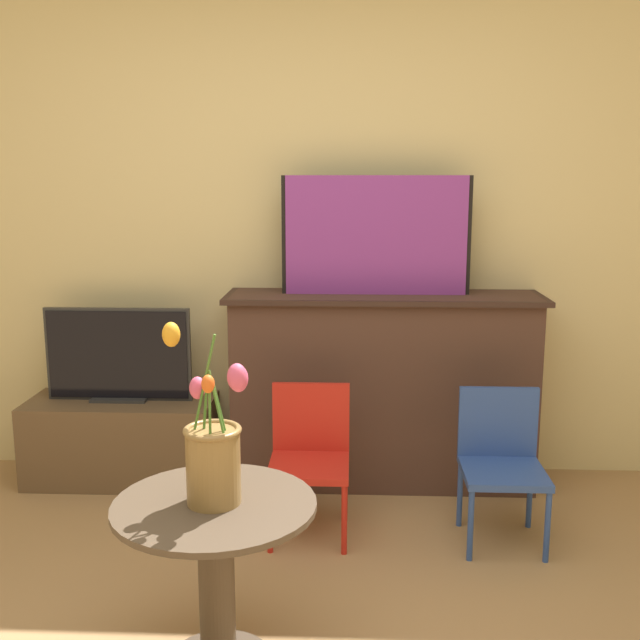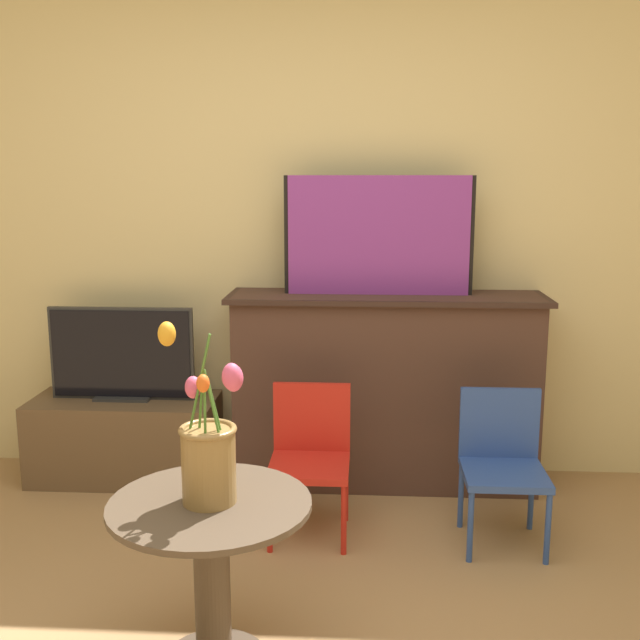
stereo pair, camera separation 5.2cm
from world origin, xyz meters
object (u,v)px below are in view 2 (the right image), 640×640
object	(u,v)px
tv_monitor	(122,355)
chair_blue	(502,458)
chair_red	(310,451)
painting	(378,236)
vase_tulips	(209,451)

from	to	relation	value
tv_monitor	chair_blue	bearing A→B (deg)	-17.01
chair_red	chair_blue	world-z (taller)	same
painting	vase_tulips	distance (m)	1.69
painting	tv_monitor	distance (m)	1.41
chair_red	vase_tulips	xyz separation A→B (m)	(-0.23, -0.95, 0.36)
painting	chair_red	xyz separation A→B (m)	(-0.29, -0.56, -0.89)
chair_blue	vase_tulips	world-z (taller)	vase_tulips
painting	tv_monitor	world-z (taller)	painting
painting	chair_red	world-z (taller)	painting
vase_tulips	chair_blue	bearing A→B (deg)	41.49
tv_monitor	chair_red	size ratio (longest dim) A/B	1.14
painting	vase_tulips	world-z (taller)	painting
painting	vase_tulips	xyz separation A→B (m)	(-0.52, -1.51, -0.53)
tv_monitor	chair_red	world-z (taller)	tv_monitor
chair_red	vase_tulips	size ratio (longest dim) A/B	1.16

